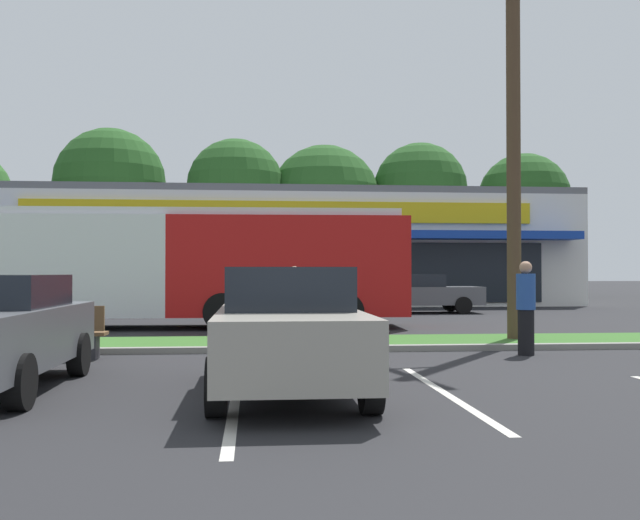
# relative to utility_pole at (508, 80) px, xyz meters

# --- Properties ---
(grass_median) EXTENTS (56.00, 2.20, 0.12)m
(grass_median) POSITION_rel_utility_pole_xyz_m (-2.86, 0.11, -5.61)
(grass_median) COLOR #386B28
(grass_median) RESTS_ON ground_plane
(curb_lip) EXTENTS (56.00, 0.24, 0.12)m
(curb_lip) POSITION_rel_utility_pole_xyz_m (-2.86, -1.11, -5.61)
(curb_lip) COLOR gray
(curb_lip) RESTS_ON ground_plane
(parking_stripe_0) EXTENTS (0.12, 4.80, 0.01)m
(parking_stripe_0) POSITION_rel_utility_pole_xyz_m (-5.66, -6.61, -5.66)
(parking_stripe_0) COLOR silver
(parking_stripe_0) RESTS_ON ground_plane
(parking_stripe_1) EXTENTS (0.12, 4.80, 0.01)m
(parking_stripe_1) POSITION_rel_utility_pole_xyz_m (-3.01, -6.01, -5.66)
(parking_stripe_1) COLOR silver
(parking_stripe_1) RESTS_ON ground_plane
(storefront_building) EXTENTS (27.62, 14.69, 5.38)m
(storefront_building) POSITION_rel_utility_pole_xyz_m (-4.19, 22.79, -2.97)
(storefront_building) COLOR silver
(storefront_building) RESTS_ON ground_plane
(tree_left) EXTENTS (7.02, 7.02, 10.72)m
(tree_left) POSITION_rel_utility_pole_xyz_m (-14.55, 31.78, 1.53)
(tree_left) COLOR #473323
(tree_left) RESTS_ON ground_plane
(tree_mid_left) EXTENTS (6.34, 6.34, 10.20)m
(tree_mid_left) POSITION_rel_utility_pole_xyz_m (-6.60, 31.90, 1.35)
(tree_mid_left) COLOR #473323
(tree_mid_left) RESTS_ON ground_plane
(tree_mid) EXTENTS (7.42, 7.42, 10.03)m
(tree_mid) POSITION_rel_utility_pole_xyz_m (-0.72, 32.69, 0.65)
(tree_mid) COLOR #473323
(tree_mid) RESTS_ON ground_plane
(tree_mid_right) EXTENTS (6.29, 6.29, 10.24)m
(tree_mid_right) POSITION_rel_utility_pole_xyz_m (5.73, 32.41, 1.42)
(tree_mid_right) COLOR #473323
(tree_mid_right) RESTS_ON ground_plane
(tree_right) EXTENTS (6.15, 6.15, 9.58)m
(tree_right) POSITION_rel_utility_pole_xyz_m (12.79, 32.04, 0.83)
(tree_right) COLOR #473323
(tree_right) RESTS_ON ground_plane
(utility_pole) EXTENTS (3.15, 2.37, 10.63)m
(utility_pole) POSITION_rel_utility_pole_xyz_m (0.00, 0.00, 0.00)
(utility_pole) COLOR #4C3826
(utility_pole) RESTS_ON ground_plane
(city_bus) EXTENTS (11.84, 2.91, 3.25)m
(city_bus) POSITION_rel_utility_pole_xyz_m (-7.10, 5.23, -3.90)
(city_bus) COLOR #B71414
(city_bus) RESTS_ON ground_plane
(bus_stop_bench) EXTENTS (1.60, 0.45, 0.95)m
(bus_stop_bench) POSITION_rel_utility_pole_xyz_m (-8.84, -1.91, -5.16)
(bus_stop_bench) COLOR brown
(bus_stop_bench) RESTS_ON ground_plane
(car_1) EXTENTS (4.78, 1.88, 1.40)m
(car_1) POSITION_rel_utility_pole_xyz_m (-4.05, 11.66, -4.93)
(car_1) COLOR silver
(car_1) RESTS_ON ground_plane
(car_2) EXTENTS (1.88, 4.35, 1.60)m
(car_2) POSITION_rel_utility_pole_xyz_m (-5.00, -5.81, -4.85)
(car_2) COLOR #9E998C
(car_2) RESTS_ON ground_plane
(car_4) EXTENTS (4.77, 1.99, 1.47)m
(car_4) POSITION_rel_utility_pole_xyz_m (-13.89, 12.43, -4.91)
(car_4) COLOR #0C3F1E
(car_4) RESTS_ON ground_plane
(car_5) EXTENTS (4.53, 1.94, 1.46)m
(car_5) POSITION_rel_utility_pole_xyz_m (0.81, 11.80, -4.91)
(car_5) COLOR #515459
(car_5) RESTS_ON ground_plane
(pedestrian_by_pole) EXTENTS (0.35, 0.35, 1.75)m
(pedestrian_by_pole) POSITION_rel_utility_pole_xyz_m (-0.40, -1.98, -4.79)
(pedestrian_by_pole) COLOR black
(pedestrian_by_pole) RESTS_ON ground_plane
(pedestrian_mid) EXTENTS (0.33, 0.33, 1.64)m
(pedestrian_mid) POSITION_rel_utility_pole_xyz_m (-4.74, -2.64, -4.84)
(pedestrian_mid) COLOR #47423D
(pedestrian_mid) RESTS_ON ground_plane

